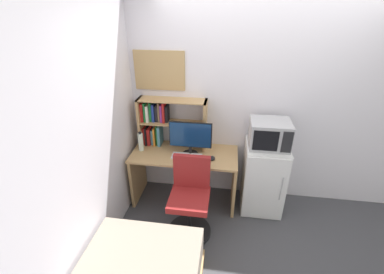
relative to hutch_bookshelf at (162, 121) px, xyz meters
name	(u,v)px	position (x,y,z in m)	size (l,w,h in m)	color
wall_back	(294,107)	(1.61, 0.12, 0.24)	(6.40, 0.04, 2.60)	silver
wall_left	(57,168)	(-0.41, -1.50, 0.24)	(0.04, 4.40, 2.60)	silver
desk	(185,168)	(0.32, -0.20, -0.55)	(1.32, 0.60, 0.73)	tan
hutch_bookshelf	(162,121)	(0.00, 0.00, 0.00)	(0.86, 0.23, 0.63)	tan
monitor	(190,137)	(0.40, -0.21, -0.09)	(0.52, 0.19, 0.43)	black
keyboard	(187,156)	(0.36, -0.28, -0.32)	(0.37, 0.15, 0.02)	silver
computer_mouse	(212,158)	(0.67, -0.30, -0.31)	(0.07, 0.10, 0.04)	black
water_bottle	(141,142)	(-0.24, -0.20, -0.21)	(0.07, 0.07, 0.26)	silver
mini_fridge	(263,177)	(1.32, -0.17, -0.61)	(0.50, 0.54, 0.90)	white
microwave	(270,134)	(1.32, -0.17, -0.01)	(0.45, 0.39, 0.31)	#ADADB2
desk_chair	(190,201)	(0.47, -0.71, -0.65)	(0.50, 0.50, 0.93)	black
bed	(143,272)	(0.15, -1.49, -0.85)	(1.05, 0.80, 0.44)	tan
wall_corkboard	(159,71)	(-0.02, 0.09, 0.62)	(0.62, 0.02, 0.47)	tan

